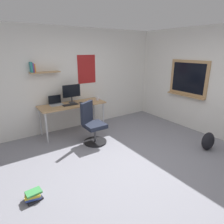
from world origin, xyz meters
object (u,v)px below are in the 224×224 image
Objects in this scene: keyboard at (70,105)px; desk at (72,107)px; monitor_primary at (72,92)px; backpack at (208,141)px; office_chair at (92,126)px; laptop at (56,103)px; computer_mouse at (81,103)px; book_stack_on_floor at (33,196)px; coffee_mug at (98,98)px.

desk is at bearing 43.64° from keyboard.
backpack is at bearing -53.06° from monitor_primary.
laptop reaches higher than office_chair.
laptop is at bearing 131.75° from backpack.
book_stack_on_floor is at bearing -132.04° from computer_mouse.
computer_mouse is 1.13× the size of coffee_mug.
monitor_primary is at bearing 169.27° from coffee_mug.
monitor_primary is (-0.08, 0.89, 0.62)m from office_chair.
backpack is (2.07, -2.41, -0.57)m from keyboard.
office_chair is at bearing -62.50° from laptop.
office_chair is at bearing -73.97° from keyboard.
backpack is at bearing -62.66° from coffee_mug.
computer_mouse is (0.28, 0.00, 0.01)m from keyboard.
keyboard reaches higher than desk.
laptop is at bearing 141.59° from keyboard.
book_stack_on_floor is (-1.66, -1.84, -0.71)m from computer_mouse.
backpack is at bearing -48.25° from laptop.
laptop is at bearing 170.75° from coffee_mug.
desk is 3.51× the size of monitor_primary.
coffee_mug is at bearing -9.25° from laptop.
backpack is at bearing -9.31° from book_stack_on_floor.
office_chair is 10.33× the size of coffee_mug.
backpack is 3.50m from book_stack_on_floor.
monitor_primary is 5.04× the size of coffee_mug.
monitor_primary is 0.34m from keyboard.
laptop reaches higher than backpack.
book_stack_on_floor is at bearing 170.69° from backpack.
coffee_mug is at bearing 117.34° from backpack.
monitor_primary is at bearing 126.94° from backpack.
desk is 0.23m from computer_mouse.
computer_mouse is 2.58m from book_stack_on_floor.
laptop reaches higher than computer_mouse.
laptop is 2.98× the size of computer_mouse.
computer_mouse is at bearing -21.79° from laptop.
keyboard is 0.94× the size of backpack.
coffee_mug is (0.51, 0.05, 0.03)m from computer_mouse.
computer_mouse is at bearing -174.45° from coffee_mug.
monitor_primary is 0.35m from computer_mouse.
office_chair is at bearing -81.08° from desk.
coffee_mug is at bearing -2.21° from desk.
book_stack_on_floor is at bearing -144.65° from office_chair.
desk is at bearing -22.04° from laptop.
laptop is (-0.37, 0.15, 0.13)m from desk.
computer_mouse is 0.27× the size of backpack.
coffee_mug reaches higher than keyboard.
desk is 17.68× the size of coffee_mug.
monitor_primary reaches higher than book_stack_on_floor.
laptop is (-0.49, 0.94, 0.41)m from office_chair.
laptop is at bearing 62.07° from book_stack_on_floor.
coffee_mug is (0.67, -0.13, -0.22)m from monitor_primary.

